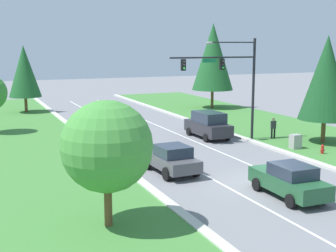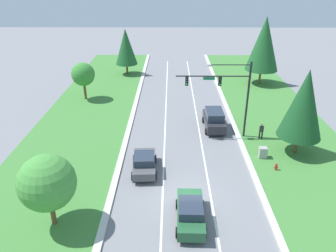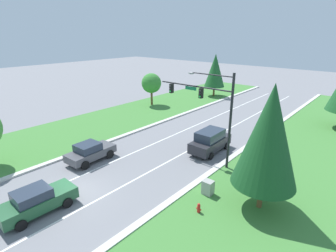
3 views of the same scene
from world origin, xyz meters
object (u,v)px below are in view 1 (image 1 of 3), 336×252
at_px(traffic_signal_mast, 231,74).
at_px(conifer_far_right_tree, 213,57).
at_px(fire_hydrant, 322,150).
at_px(forest_sedan, 289,180).
at_px(utility_cabinet, 295,142).
at_px(conifer_near_right_tree, 326,78).
at_px(graphite_sedan, 171,159).
at_px(oak_far_left_tree, 107,147).
at_px(charcoal_suv, 208,125).
at_px(pedestrian, 273,127).
at_px(conifer_mid_left_tree, 24,71).

relative_size(traffic_signal_mast, conifer_far_right_tree, 0.80).
bearing_deg(fire_hydrant, forest_sedan, -140.00).
distance_m(utility_cabinet, conifer_near_right_tree, 5.48).
xyz_separation_m(graphite_sedan, fire_hydrant, (11.06, 0.22, -0.50)).
distance_m(forest_sedan, oak_far_left_tree, 9.37).
distance_m(charcoal_suv, forest_sedan, 14.83).
height_order(forest_sedan, conifer_far_right_tree, conifer_far_right_tree).
xyz_separation_m(traffic_signal_mast, forest_sedan, (-4.07, -12.54, -4.30)).
bearing_deg(forest_sedan, utility_cabinet, 51.44).
distance_m(conifer_far_right_tree, oak_far_left_tree, 36.52).
height_order(graphite_sedan, utility_cabinet, graphite_sedan).
distance_m(pedestrian, oak_far_left_tree, 20.83).
distance_m(forest_sedan, utility_cabinet, 10.85).
height_order(charcoal_suv, utility_cabinet, charcoal_suv).
bearing_deg(forest_sedan, traffic_signal_mast, 73.04).
bearing_deg(conifer_near_right_tree, conifer_mid_left_tree, 126.47).
xyz_separation_m(graphite_sedan, pedestrian, (11.16, 5.88, 0.09)).
bearing_deg(conifer_near_right_tree, graphite_sedan, -166.98).
bearing_deg(pedestrian, conifer_near_right_tree, 130.39).
xyz_separation_m(pedestrian, fire_hydrant, (-0.09, -5.67, -0.59)).
xyz_separation_m(charcoal_suv, conifer_far_right_tree, (8.54, 15.17, 4.86)).
height_order(pedestrian, conifer_near_right_tree, conifer_near_right_tree).
xyz_separation_m(traffic_signal_mast, charcoal_suv, (-0.82, 1.93, -4.09)).
relative_size(traffic_signal_mast, fire_hydrant, 11.04).
distance_m(traffic_signal_mast, forest_sedan, 13.87).
relative_size(graphite_sedan, forest_sedan, 0.95).
bearing_deg(pedestrian, forest_sedan, 55.37).
relative_size(utility_cabinet, conifer_mid_left_tree, 0.15).
relative_size(conifer_near_right_tree, conifer_mid_left_tree, 1.10).
distance_m(utility_cabinet, conifer_mid_left_tree, 30.37).
relative_size(charcoal_suv, graphite_sedan, 1.09).
height_order(charcoal_suv, conifer_mid_left_tree, conifer_mid_left_tree).
relative_size(forest_sedan, conifer_mid_left_tree, 0.62).
bearing_deg(utility_cabinet, pedestrian, 78.67).
relative_size(utility_cabinet, pedestrian, 0.63).
distance_m(charcoal_suv, oak_far_left_tree, 19.31).
bearing_deg(fire_hydrant, conifer_far_right_tree, 79.68).
bearing_deg(utility_cabinet, graphite_sedan, -167.85).
xyz_separation_m(utility_cabinet, oak_far_left_tree, (-15.95, -8.62, 2.78)).
relative_size(traffic_signal_mast, charcoal_suv, 1.66).
distance_m(utility_cabinet, fire_hydrant, 2.13).
bearing_deg(utility_cabinet, conifer_mid_left_tree, 120.48).
distance_m(traffic_signal_mast, utility_cabinet, 6.83).
bearing_deg(utility_cabinet, oak_far_left_tree, -151.61).
height_order(conifer_near_right_tree, oak_far_left_tree, conifer_near_right_tree).
relative_size(charcoal_suv, fire_hydrant, 6.66).
height_order(traffic_signal_mast, fire_hydrant, traffic_signal_mast).
bearing_deg(charcoal_suv, oak_far_left_tree, -130.85).
bearing_deg(utility_cabinet, conifer_near_right_tree, 15.79).
bearing_deg(oak_far_left_tree, conifer_mid_left_tree, 88.89).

